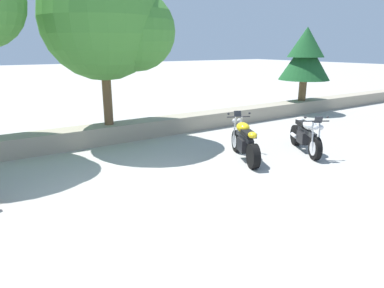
# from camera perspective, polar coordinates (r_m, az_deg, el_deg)

# --- Properties ---
(ground_plane) EXTENTS (120.00, 120.00, 0.00)m
(ground_plane) POSITION_cam_1_polar(r_m,az_deg,el_deg) (6.72, -6.29, -9.82)
(ground_plane) COLOR #A3A099
(stone_wall) EXTENTS (36.00, 0.80, 0.55)m
(stone_wall) POSITION_cam_1_polar(r_m,az_deg,el_deg) (10.90, -17.95, 1.11)
(stone_wall) COLOR gray
(stone_wall) RESTS_ON ground
(motorcycle_yellow_centre) EXTENTS (1.07, 1.94, 1.18)m
(motorcycle_yellow_centre) POSITION_cam_1_polar(r_m,az_deg,el_deg) (9.20, 8.72, 0.43)
(motorcycle_yellow_centre) COLOR black
(motorcycle_yellow_centre) RESTS_ON ground
(motorcycle_white_far_right) EXTENTS (1.21, 1.86, 1.18)m
(motorcycle_white_far_right) POSITION_cam_1_polar(r_m,az_deg,el_deg) (10.23, 18.43, 1.35)
(motorcycle_white_far_right) COLOR black
(motorcycle_white_far_right) RESTS_ON ground
(leafy_tree_mid_right) EXTENTS (3.75, 3.57, 4.94)m
(leafy_tree_mid_right) POSITION_cam_1_polar(r_m,az_deg,el_deg) (10.86, -13.59, 19.23)
(leafy_tree_mid_right) COLOR brown
(leafy_tree_mid_right) RESTS_ON stone_wall
(pine_tree_far_right) EXTENTS (2.23, 2.23, 3.21)m
(pine_tree_far_right) POSITION_cam_1_polar(r_m,az_deg,el_deg) (16.38, 18.36, 13.88)
(pine_tree_far_right) COLOR brown
(pine_tree_far_right) RESTS_ON stone_wall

